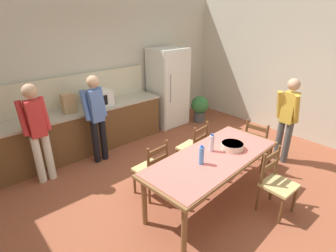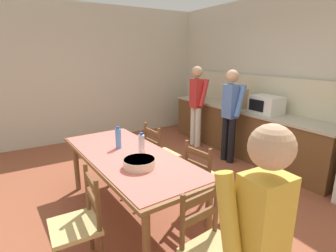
{
  "view_description": "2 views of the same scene",
  "coord_description": "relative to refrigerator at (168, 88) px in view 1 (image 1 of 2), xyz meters",
  "views": [
    {
      "loc": [
        -2.53,
        -2.41,
        2.58
      ],
      "look_at": [
        -0.34,
        0.07,
        1.15
      ],
      "focal_mm": 28.0,
      "sensor_mm": 36.0,
      "label": 1
    },
    {
      "loc": [
        2.62,
        -1.52,
        1.86
      ],
      "look_at": [
        0.07,
        0.02,
        1.05
      ],
      "focal_mm": 28.0,
      "sensor_mm": 36.0,
      "label": 2
    }
  ],
  "objects": [
    {
      "name": "bottle_off_centre",
      "position": [
        -1.42,
        -2.54,
        -0.03
      ],
      "size": [
        0.07,
        0.07,
        0.27
      ],
      "color": "silver",
      "rests_on": "dining_table"
    },
    {
      "name": "counter_splashback",
      "position": [
        -2.33,
        0.35,
        0.26
      ],
      "size": [
        3.59,
        0.03,
        0.6
      ],
      "primitive_type": "cube",
      "color": "beige",
      "rests_on": "kitchen_counter"
    },
    {
      "name": "potted_plant",
      "position": [
        0.69,
        -0.43,
        -0.54
      ],
      "size": [
        0.44,
        0.44,
        0.67
      ],
      "color": "#4C4C51",
      "rests_on": "ground"
    },
    {
      "name": "dining_table",
      "position": [
        -1.52,
        -2.65,
        -0.23
      ],
      "size": [
        2.19,
        1.02,
        0.77
      ],
      "rotation": [
        0.0,
        0.0,
        0.06
      ],
      "color": "brown",
      "rests_on": "ground"
    },
    {
      "name": "refrigerator",
      "position": [
        0.0,
        0.0,
        0.0
      ],
      "size": [
        0.82,
        0.73,
        1.85
      ],
      "color": "silver",
      "rests_on": "ground"
    },
    {
      "name": "ground_plane",
      "position": [
        -1.54,
        -2.19,
        -0.92
      ],
      "size": [
        8.32,
        8.32,
        0.0
      ],
      "primitive_type": "plane",
      "color": "brown"
    },
    {
      "name": "microwave",
      "position": [
        -1.83,
        0.02,
        0.11
      ],
      "size": [
        0.5,
        0.39,
        0.3
      ],
      "color": "white",
      "rests_on": "kitchen_counter"
    },
    {
      "name": "chair_side_far_left",
      "position": [
        -2.05,
        -1.95,
        -0.48
      ],
      "size": [
        0.45,
        0.43,
        0.91
      ],
      "rotation": [
        0.0,
        0.0,
        3.21
      ],
      "color": "brown",
      "rests_on": "ground"
    },
    {
      "name": "person_by_table",
      "position": [
        0.39,
        -2.76,
        -0.04
      ],
      "size": [
        0.28,
        0.4,
        1.58
      ],
      "rotation": [
        0.0,
        0.0,
        3.11
      ],
      "color": "#4C4C4C",
      "rests_on": "ground"
    },
    {
      "name": "chair_side_near_right",
      "position": [
        -0.99,
        -3.36,
        -0.48
      ],
      "size": [
        0.43,
        0.41,
        0.91
      ],
      "rotation": [
        0.0,
        0.0,
        -0.02
      ],
      "color": "brown",
      "rests_on": "ground"
    },
    {
      "name": "chair_side_far_right",
      "position": [
        -1.09,
        -1.89,
        -0.48
      ],
      "size": [
        0.47,
        0.45,
        0.91
      ],
      "rotation": [
        0.0,
        0.0,
        3.28
      ],
      "color": "brown",
      "rests_on": "ground"
    },
    {
      "name": "person_at_counter",
      "position": [
        -2.15,
        -0.5,
        -0.01
      ],
      "size": [
        0.41,
        0.28,
        1.62
      ],
      "rotation": [
        0.0,
        0.0,
        1.57
      ],
      "color": "black",
      "rests_on": "ground"
    },
    {
      "name": "paper_bag",
      "position": [
        -2.41,
        0.01,
        0.14
      ],
      "size": [
        0.24,
        0.16,
        0.36
      ],
      "primitive_type": "cube",
      "color": "tan",
      "rests_on": "kitchen_counter"
    },
    {
      "name": "person_at_sink",
      "position": [
        -3.13,
        -0.48,
        -0.0
      ],
      "size": [
        0.41,
        0.28,
        1.64
      ],
      "rotation": [
        0.0,
        0.0,
        1.57
      ],
      "color": "silver",
      "rests_on": "ground"
    },
    {
      "name": "bottle_near_centre",
      "position": [
        -1.79,
        -2.67,
        -0.03
      ],
      "size": [
        0.07,
        0.07,
        0.27
      ],
      "color": "#4C8ED6",
      "rests_on": "dining_table"
    },
    {
      "name": "chair_head_end",
      "position": [
        -0.17,
        -2.57,
        -0.48
      ],
      "size": [
        0.45,
        0.46,
        0.91
      ],
      "rotation": [
        0.0,
        0.0,
        1.69
      ],
      "color": "brown",
      "rests_on": "ground"
    },
    {
      "name": "wall_back",
      "position": [
        -1.54,
        0.47,
        0.53
      ],
      "size": [
        6.52,
        0.12,
        2.9
      ],
      "primitive_type": "cube",
      "color": "beige",
      "rests_on": "ground"
    },
    {
      "name": "kitchen_counter",
      "position": [
        -2.33,
        0.04,
        -0.48
      ],
      "size": [
        3.63,
        0.66,
        0.88
      ],
      "color": "brown",
      "rests_on": "ground"
    },
    {
      "name": "wall_right",
      "position": [
        1.72,
        -2.19,
        0.53
      ],
      "size": [
        0.12,
        5.2,
        2.9
      ],
      "primitive_type": "cube",
      "color": "beige",
      "rests_on": "ground"
    },
    {
      "name": "serving_bowl",
      "position": [
        -1.15,
        -2.7,
        -0.11
      ],
      "size": [
        0.32,
        0.32,
        0.09
      ],
      "color": "beige",
      "rests_on": "dining_table"
    }
  ]
}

